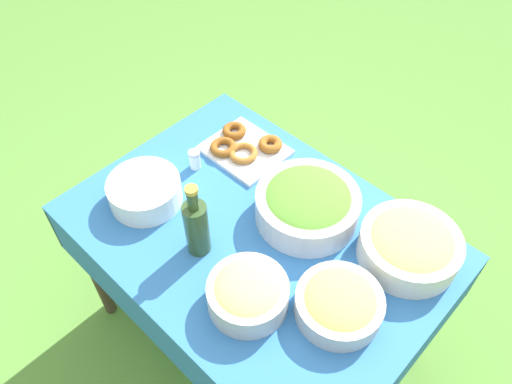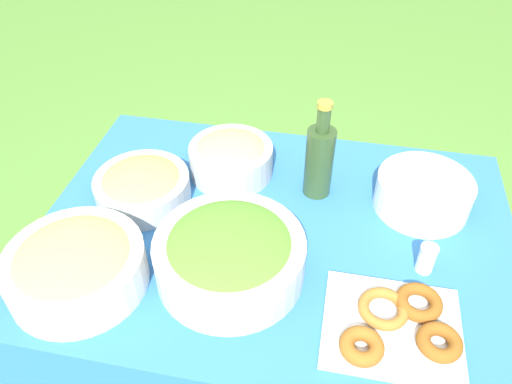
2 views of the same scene
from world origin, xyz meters
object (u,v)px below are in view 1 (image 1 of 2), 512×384
Objects in this scene: salad_bowl at (307,204)px; donut_platter at (244,147)px; plate_stack at (145,191)px; fruit_bowl at (339,303)px; bread_bowl at (410,245)px; pasta_bowl at (248,293)px; olive_oil_bottle at (197,226)px.

salad_bowl reaches higher than donut_platter.
fruit_bowl is (-0.77, -0.12, 0.00)m from plate_stack.
bread_bowl is (-0.74, -0.01, 0.04)m from donut_platter.
fruit_bowl is at bearing 144.53° from salad_bowl.
donut_platter is at bearing -12.34° from salad_bowl.
plate_stack is 0.92m from bread_bowl.
pasta_bowl reaches higher than plate_stack.
salad_bowl is 1.45× the size of pasta_bowl.
salad_bowl reaches higher than pasta_bowl.
donut_platter is at bearing -63.05° from olive_oil_bottle.
plate_stack is at bearing 9.05° from fruit_bowl.
olive_oil_bottle reaches higher than plate_stack.
salad_bowl is 1.15× the size of donut_platter.
salad_bowl is 1.35× the size of fruit_bowl.
pasta_bowl is at bearing 135.77° from donut_platter.
donut_platter is 1.17× the size of fruit_bowl.
plate_stack is at bearing 28.44° from bread_bowl.
salad_bowl is 0.41m from donut_platter.
pasta_bowl is 0.56m from plate_stack.
pasta_bowl is at bearing 37.56° from fruit_bowl.
plate_stack is at bearing 80.41° from donut_platter.
pasta_bowl reaches higher than donut_platter.
salad_bowl is at bearing -76.87° from pasta_bowl.
fruit_bowl is at bearing -142.44° from pasta_bowl.
olive_oil_bottle is (-0.29, 0.01, 0.07)m from plate_stack.
fruit_bowl is at bearing -164.73° from olive_oil_bottle.
salad_bowl is 1.10× the size of bread_bowl.
salad_bowl is at bearing 167.66° from donut_platter.
salad_bowl is at bearing -116.34° from olive_oil_bottle.
plate_stack is 0.78m from fruit_bowl.
bread_bowl is 0.32m from fruit_bowl.
bread_bowl is (-0.81, -0.44, 0.01)m from plate_stack.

